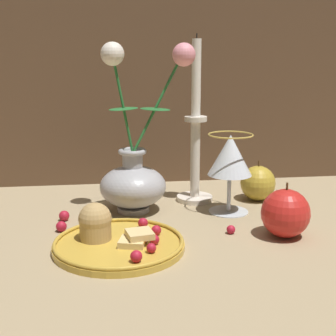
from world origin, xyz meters
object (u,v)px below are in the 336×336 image
object	(u,v)px
vase	(134,172)
candlestick	(195,145)
wine_glass	(230,158)
apple_near_glass	(285,213)
apple_beside_vase	(258,183)
plate_with_pastries	(114,239)

from	to	relation	value
vase	candlestick	xyz separation A→B (m)	(0.13, 0.05, 0.04)
wine_glass	apple_near_glass	xyz separation A→B (m)	(0.06, -0.14, -0.07)
apple_beside_vase	apple_near_glass	world-z (taller)	apple_near_glass
plate_with_pastries	apple_near_glass	size ratio (longest dim) A/B	2.21
plate_with_pastries	apple_near_glass	bearing A→B (deg)	2.40
wine_glass	apple_near_glass	size ratio (longest dim) A/B	1.64
wine_glass	plate_with_pastries	bearing A→B (deg)	-146.35
plate_with_pastries	apple_near_glass	world-z (taller)	apple_near_glass
vase	candlestick	bearing A→B (deg)	22.84
wine_glass	apple_near_glass	world-z (taller)	wine_glass
vase	candlestick	size ratio (longest dim) A/B	0.95
plate_with_pastries	candlestick	size ratio (longest dim) A/B	0.61
wine_glass	candlestick	xyz separation A→B (m)	(-0.05, 0.08, 0.01)
wine_glass	candlestick	distance (m)	0.10
candlestick	vase	bearing A→B (deg)	-157.16
apple_near_glass	candlestick	bearing A→B (deg)	117.03
apple_near_glass	plate_with_pastries	bearing A→B (deg)	-177.60
vase	apple_beside_vase	bearing A→B (deg)	8.85
candlestick	plate_with_pastries	bearing A→B (deg)	-126.66
plate_with_pastries	wine_glass	size ratio (longest dim) A/B	1.35
vase	apple_beside_vase	world-z (taller)	vase
vase	apple_near_glass	xyz separation A→B (m)	(0.24, -0.17, -0.04)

